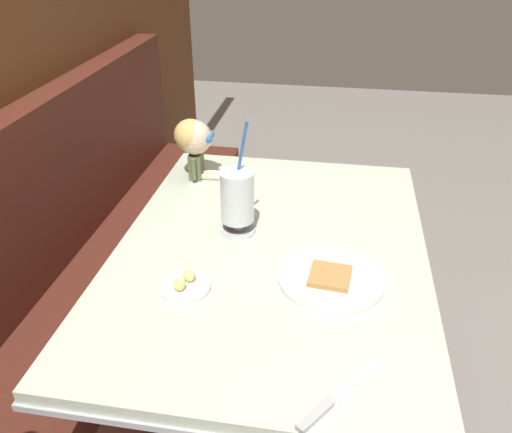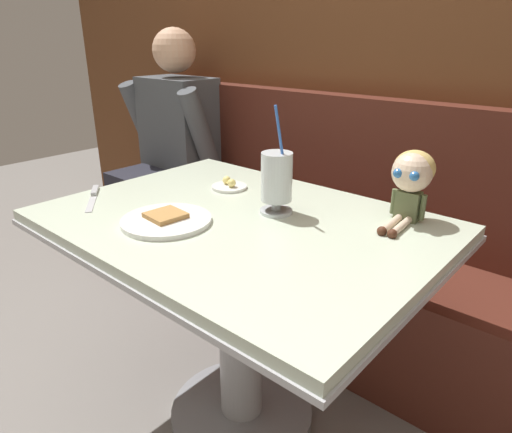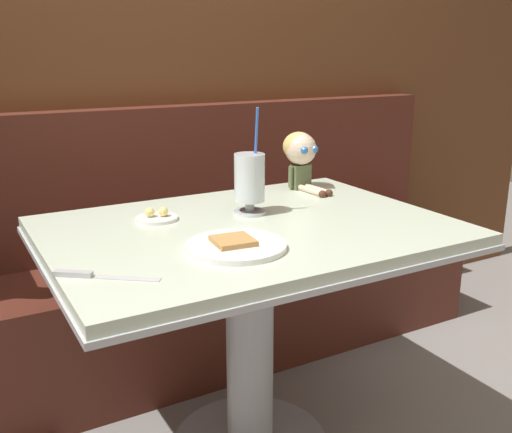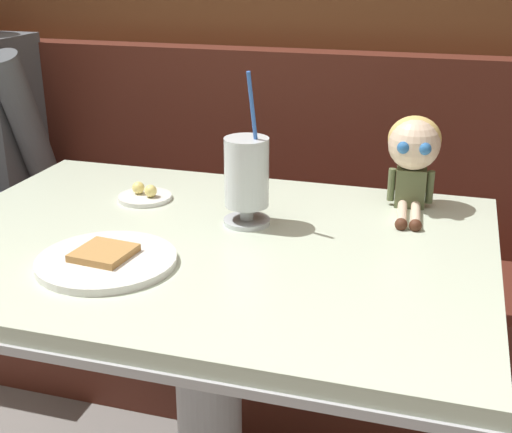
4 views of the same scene
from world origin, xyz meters
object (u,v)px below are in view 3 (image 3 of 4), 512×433
object	(u,v)px
butter_saucer	(157,217)
milkshake_glass	(250,180)
butter_knife	(88,275)
toast_plate	(236,245)
seated_doll	(301,152)

from	to	relation	value
butter_saucer	milkshake_glass	bearing A→B (deg)	-15.57
butter_saucer	butter_knife	bearing A→B (deg)	-129.26
butter_saucer	toast_plate	bearing A→B (deg)	-76.24
milkshake_glass	butter_knife	xyz separation A→B (m)	(-0.54, -0.27, -0.10)
milkshake_glass	toast_plate	bearing A→B (deg)	-124.92
toast_plate	butter_saucer	distance (m)	0.34
toast_plate	butter_knife	distance (m)	0.36
butter_knife	seated_doll	world-z (taller)	seated_doll
toast_plate	milkshake_glass	distance (m)	0.33
milkshake_glass	butter_saucer	world-z (taller)	milkshake_glass
toast_plate	butter_saucer	world-z (taller)	butter_saucer
butter_knife	seated_doll	bearing A→B (deg)	28.77
butter_saucer	butter_knife	size ratio (longest dim) A/B	0.60
butter_knife	seated_doll	xyz separation A→B (m)	(0.85, 0.47, 0.12)
toast_plate	butter_knife	world-z (taller)	toast_plate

